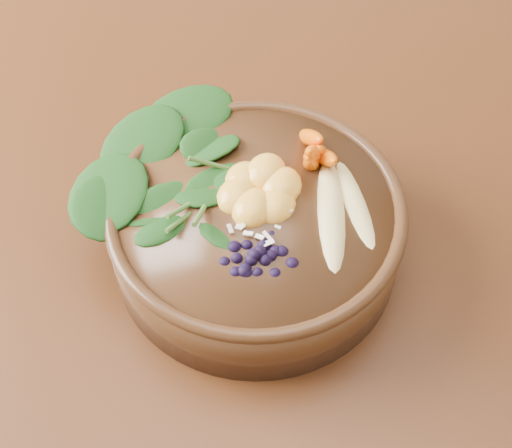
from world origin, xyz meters
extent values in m
plane|color=#381E0F|center=(0.00, 0.00, 0.00)|extent=(4.00, 4.00, 0.00)
cylinder|color=#331C0C|center=(-0.72, 0.37, 0.35)|extent=(0.07, 0.07, 0.71)
cube|color=#46230E|center=(0.00, 0.00, 0.73)|extent=(1.60, 0.90, 0.04)
cylinder|color=#482C19|center=(0.00, -0.10, 0.79)|extent=(0.33, 0.33, 0.07)
ellipsoid|color=#E0CC84|center=(0.08, -0.06, 0.83)|extent=(0.10, 0.13, 0.02)
ellipsoid|color=#E0CC84|center=(0.06, -0.08, 0.83)|extent=(0.08, 0.13, 0.02)
camera|label=1|loc=(0.15, -0.45, 1.30)|focal=50.00mm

